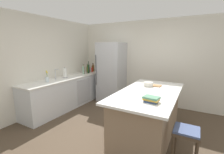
{
  "coord_description": "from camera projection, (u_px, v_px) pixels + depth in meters",
  "views": [
    {
      "loc": [
        1.29,
        -2.56,
        1.78
      ],
      "look_at": [
        -0.69,
        0.97,
        1.0
      ],
      "focal_mm": 24.77,
      "sensor_mm": 36.0,
      "label": 1
    }
  ],
  "objects": [
    {
      "name": "ground_plane",
      "position": [
        118.0,
        136.0,
        3.15
      ],
      "size": [
        7.2,
        7.2,
        0.0
      ],
      "primitive_type": "plane",
      "color": "#4C3D2D"
    },
    {
      "name": "wall_rear",
      "position": [
        151.0,
        63.0,
        4.83
      ],
      "size": [
        6.0,
        0.1,
        2.6
      ],
      "primitive_type": "cube",
      "color": "silver",
      "rests_on": "ground_plane"
    },
    {
      "name": "wall_left",
      "position": [
        36.0,
        66.0,
        4.08
      ],
      "size": [
        0.1,
        6.0,
        2.6
      ],
      "primitive_type": "cube",
      "color": "silver",
      "rests_on": "ground_plane"
    },
    {
      "name": "counter_run_left",
      "position": [
        68.0,
        92.0,
        4.67
      ],
      "size": [
        0.68,
        2.81,
        0.91
      ],
      "color": "silver",
      "rests_on": "ground_plane"
    },
    {
      "name": "kitchen_island",
      "position": [
        148.0,
        113.0,
        3.11
      ],
      "size": [
        1.07,
        2.09,
        0.93
      ],
      "color": "#8E755B",
      "rests_on": "ground_plane"
    },
    {
      "name": "refrigerator",
      "position": [
        111.0,
        72.0,
        5.12
      ],
      "size": [
        0.8,
        0.74,
        1.93
      ],
      "color": "#B7BABF",
      "rests_on": "ground_plane"
    },
    {
      "name": "bar_stool",
      "position": [
        186.0,
        136.0,
        2.23
      ],
      "size": [
        0.36,
        0.36,
        0.63
      ],
      "color": "#473828",
      "rests_on": "ground_plane"
    },
    {
      "name": "sink_faucet",
      "position": [
        56.0,
        74.0,
        4.26
      ],
      "size": [
        0.15,
        0.05,
        0.3
      ],
      "color": "silver",
      "rests_on": "counter_run_left"
    },
    {
      "name": "flower_vase",
      "position": [
        47.0,
        79.0,
        3.95
      ],
      "size": [
        0.09,
        0.09,
        0.3
      ],
      "color": "silver",
      "rests_on": "counter_run_left"
    },
    {
      "name": "paper_towel_roll",
      "position": [
        65.0,
        73.0,
        4.52
      ],
      "size": [
        0.14,
        0.14,
        0.31
      ],
      "color": "gray",
      "rests_on": "counter_run_left"
    },
    {
      "name": "whiskey_bottle",
      "position": [
        93.0,
        68.0,
        5.65
      ],
      "size": [
        0.08,
        0.08,
        0.31
      ],
      "color": "brown",
      "rests_on": "counter_run_left"
    },
    {
      "name": "hot_sauce_bottle",
      "position": [
        92.0,
        70.0,
        5.58
      ],
      "size": [
        0.05,
        0.05,
        0.2
      ],
      "color": "red",
      "rests_on": "counter_run_left"
    },
    {
      "name": "syrup_bottle",
      "position": [
        89.0,
        69.0,
        5.52
      ],
      "size": [
        0.07,
        0.07,
        0.24
      ],
      "color": "#5B3319",
      "rests_on": "counter_run_left"
    },
    {
      "name": "olive_oil_bottle",
      "position": [
        87.0,
        69.0,
        5.43
      ],
      "size": [
        0.06,
        0.06,
        0.3
      ],
      "color": "olive",
      "rests_on": "counter_run_left"
    },
    {
      "name": "wine_bottle",
      "position": [
        89.0,
        69.0,
        5.29
      ],
      "size": [
        0.07,
        0.07,
        0.41
      ],
      "color": "#19381E",
      "rests_on": "counter_run_left"
    },
    {
      "name": "vinegar_bottle",
      "position": [
        84.0,
        70.0,
        5.28
      ],
      "size": [
        0.05,
        0.05,
        0.31
      ],
      "color": "#994C23",
      "rests_on": "counter_run_left"
    },
    {
      "name": "gin_bottle",
      "position": [
        83.0,
        70.0,
        5.15
      ],
      "size": [
        0.07,
        0.07,
        0.32
      ],
      "color": "#8CB79E",
      "rests_on": "counter_run_left"
    },
    {
      "name": "cookbook_stack",
      "position": [
        151.0,
        99.0,
        2.43
      ],
      "size": [
        0.26,
        0.21,
        0.09
      ],
      "color": "#334770",
      "rests_on": "kitchen_island"
    },
    {
      "name": "mixing_bowl",
      "position": [
        148.0,
        84.0,
        3.42
      ],
      "size": [
        0.21,
        0.21,
        0.09
      ],
      "color": "silver",
      "rests_on": "kitchen_island"
    },
    {
      "name": "cutting_board",
      "position": [
        153.0,
        85.0,
        3.48
      ],
      "size": [
        0.34,
        0.19,
        0.02
      ],
      "color": "#9E7042",
      "rests_on": "kitchen_island"
    }
  ]
}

